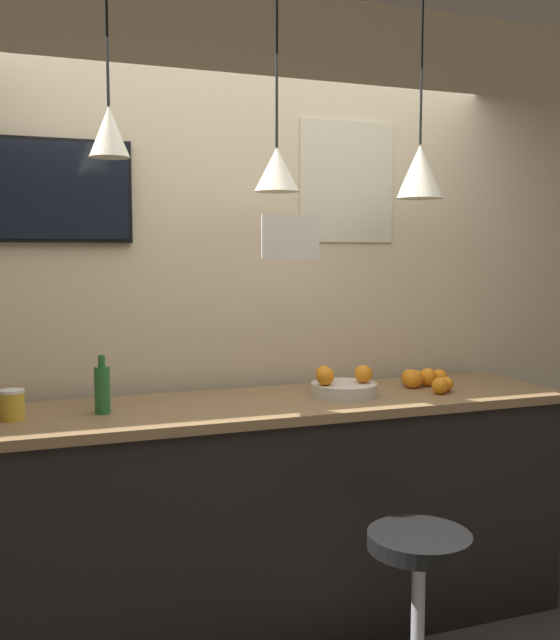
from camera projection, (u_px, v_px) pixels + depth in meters
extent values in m
cube|color=beige|center=(249.00, 297.00, 3.47)|extent=(8.00, 0.06, 2.90)
cube|color=black|center=(280.00, 518.00, 3.15)|extent=(2.55, 0.62, 0.98)
cube|color=olive|center=(280.00, 404.00, 3.10)|extent=(2.59, 0.66, 0.04)
cylinder|color=#B7B7BC|center=(418.00, 624.00, 2.62)|extent=(0.05, 0.05, 0.57)
cylinder|color=black|center=(419.00, 541.00, 2.59)|extent=(0.38, 0.38, 0.06)
cylinder|color=beige|center=(344.00, 389.00, 3.20)|extent=(0.30, 0.30, 0.06)
sphere|color=orange|center=(325.00, 376.00, 3.14)|extent=(0.08, 0.08, 0.08)
sphere|color=orange|center=(324.00, 373.00, 3.24)|extent=(0.07, 0.07, 0.07)
sphere|color=orange|center=(363.00, 374.00, 3.20)|extent=(0.08, 0.08, 0.08)
sphere|color=orange|center=(439.00, 377.00, 3.44)|extent=(0.08, 0.08, 0.08)
sphere|color=orange|center=(440.00, 386.00, 3.23)|extent=(0.08, 0.08, 0.08)
sphere|color=orange|center=(410.00, 377.00, 3.44)|extent=(0.08, 0.08, 0.08)
sphere|color=orange|center=(415.00, 379.00, 3.39)|extent=(0.08, 0.08, 0.08)
sphere|color=orange|center=(428.00, 377.00, 3.42)|extent=(0.09, 0.09, 0.09)
sphere|color=orange|center=(413.00, 379.00, 3.37)|extent=(0.08, 0.08, 0.08)
sphere|color=orange|center=(446.00, 384.00, 3.29)|extent=(0.07, 0.07, 0.07)
cylinder|color=#286B33|center=(102.00, 390.00, 2.83)|extent=(0.06, 0.06, 0.19)
cylinder|color=#286B33|center=(102.00, 361.00, 2.82)|extent=(0.03, 0.03, 0.05)
cylinder|color=gold|center=(12.00, 406.00, 2.72)|extent=(0.09, 0.09, 0.11)
cylinder|color=white|center=(12.00, 391.00, 2.72)|extent=(0.09, 0.09, 0.01)
cylinder|color=black|center=(107.00, 32.00, 2.76)|extent=(0.01, 0.01, 0.56)
cone|color=beige|center=(109.00, 132.00, 2.80)|extent=(0.16, 0.16, 0.20)
sphere|color=#F9EFCC|center=(110.00, 152.00, 2.81)|extent=(0.04, 0.04, 0.04)
cylinder|color=black|center=(277.00, 64.00, 3.01)|extent=(0.01, 0.01, 0.69)
cone|color=beige|center=(277.00, 170.00, 3.05)|extent=(0.20, 0.20, 0.19)
sphere|color=#F9EFCC|center=(277.00, 187.00, 3.05)|extent=(0.04, 0.04, 0.04)
cylinder|color=black|center=(422.00, 73.00, 3.24)|extent=(0.01, 0.01, 0.64)
cone|color=beige|center=(420.00, 172.00, 3.28)|extent=(0.22, 0.22, 0.25)
sphere|color=#F9EFCC|center=(419.00, 194.00, 3.29)|extent=(0.04, 0.04, 0.04)
cube|color=black|center=(53.00, 191.00, 3.07)|extent=(0.67, 0.04, 0.45)
cube|color=black|center=(53.00, 190.00, 3.06)|extent=(0.64, 0.01, 0.42)
cube|color=white|center=(291.00, 237.00, 2.79)|extent=(0.24, 0.01, 0.17)
cube|color=beige|center=(347.00, 182.00, 3.56)|extent=(0.51, 0.01, 0.60)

